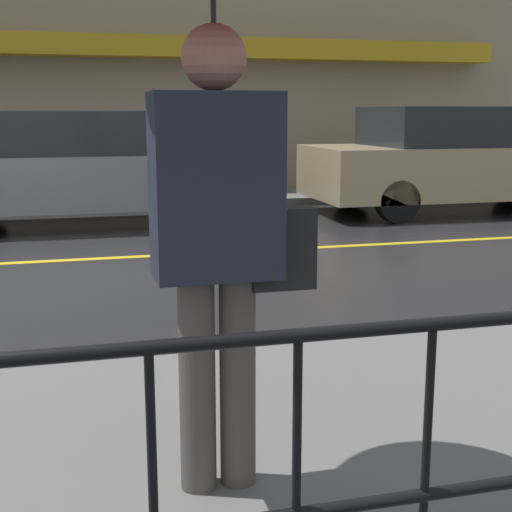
{
  "coord_description": "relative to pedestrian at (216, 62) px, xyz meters",
  "views": [
    {
      "loc": [
        0.57,
        -7.54,
        1.54
      ],
      "look_at": [
        1.63,
        -3.52,
        0.69
      ],
      "focal_mm": 50.0,
      "sensor_mm": 36.0,
      "label": 1
    }
  ],
  "objects": [
    {
      "name": "car_tan",
      "position": [
        5.32,
        7.36,
        -0.9
      ],
      "size": [
        4.72,
        1.88,
        1.59
      ],
      "color": "tan",
      "rests_on": "ground_plane"
    },
    {
      "name": "lane_marking",
      "position": [
        -1.08,
        5.07,
        -1.7
      ],
      "size": [
        25.2,
        0.12,
        0.01
      ],
      "color": "gold",
      "rests_on": "ground_plane"
    },
    {
      "name": "pedestrian",
      "position": [
        0.0,
        0.0,
        0.0
      ],
      "size": [
        0.93,
        0.93,
        2.09
      ],
      "rotation": [
        0.0,
        0.0,
        3.14
      ],
      "color": "#4C4742",
      "rests_on": "sidewalk_near"
    },
    {
      "name": "car_grey",
      "position": [
        -0.27,
        7.36,
        -0.92
      ],
      "size": [
        4.72,
        1.71,
        1.53
      ],
      "color": "slate",
      "rests_on": "ground_plane"
    },
    {
      "name": "sidewalk_far",
      "position": [
        -1.08,
        9.49,
        -1.64
      ],
      "size": [
        28.0,
        1.76,
        0.12
      ],
      "color": "#60605E",
      "rests_on": "ground_plane"
    },
    {
      "name": "ground_plane",
      "position": [
        -1.08,
        5.07,
        -1.7
      ],
      "size": [
        80.0,
        80.0,
        0.0
      ],
      "primitive_type": "plane",
      "color": "#262628"
    },
    {
      "name": "building_storefront",
      "position": [
        -1.08,
        10.5,
        1.45
      ],
      "size": [
        28.0,
        0.85,
        6.37
      ],
      "color": "gray",
      "rests_on": "ground_plane"
    }
  ]
}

